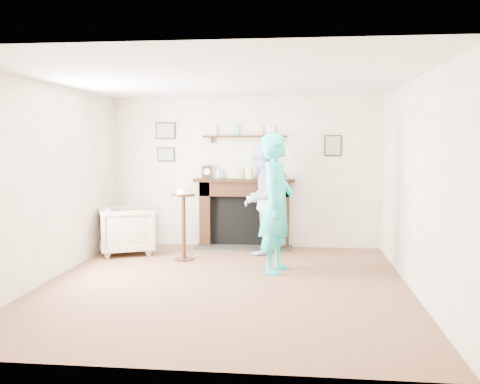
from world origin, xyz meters
name	(u,v)px	position (x,y,z in m)	size (l,w,h in m)	color
ground	(225,285)	(0.00, 0.00, 0.00)	(5.00, 5.00, 0.00)	brown
room_shell	(231,152)	(0.00, 0.69, 1.62)	(4.54, 5.02, 2.52)	beige
armchair	(127,253)	(-1.80, 1.68, 0.00)	(0.80, 0.83, 0.75)	tan
man	(260,253)	(0.30, 1.90, 0.00)	(0.83, 0.65, 1.71)	#AABED4
woman	(276,272)	(0.61, 0.74, 0.00)	(0.68, 0.45, 1.87)	#21BFB0
pedestal_table	(183,213)	(-0.80, 1.32, 0.70)	(0.36, 0.36, 1.14)	black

